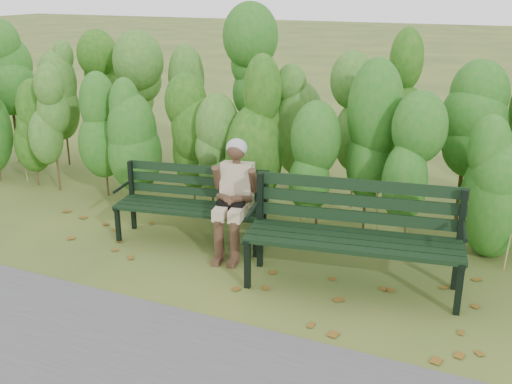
% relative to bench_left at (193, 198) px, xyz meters
% --- Properties ---
extents(ground, '(80.00, 80.00, 0.00)m').
position_rel_bench_left_xyz_m(ground, '(0.86, -0.51, -0.50)').
color(ground, '#364C23').
extents(hedge_band, '(11.04, 1.67, 2.42)m').
position_rel_bench_left_xyz_m(hedge_band, '(0.86, 1.35, 0.76)').
color(hedge_band, '#47381E').
rests_on(hedge_band, ground).
extents(leaf_litter, '(5.70, 2.10, 0.01)m').
position_rel_bench_left_xyz_m(leaf_litter, '(0.81, -0.54, -0.50)').
color(leaf_litter, brown).
rests_on(leaf_litter, ground).
extents(bench_left, '(1.76, 0.83, 0.85)m').
position_rel_bench_left_xyz_m(bench_left, '(0.00, 0.00, 0.00)').
color(bench_left, black).
rests_on(bench_left, ground).
extents(bench_right, '(2.12, 0.98, 1.02)m').
position_rel_bench_left_xyz_m(bench_right, '(1.96, -0.31, 0.10)').
color(bench_right, black).
rests_on(bench_right, ground).
extents(seated_woman, '(0.52, 0.76, 1.24)m').
position_rel_bench_left_xyz_m(seated_woman, '(0.56, -0.08, 0.20)').
color(seated_woman, '#C8B291').
rests_on(seated_woman, ground).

